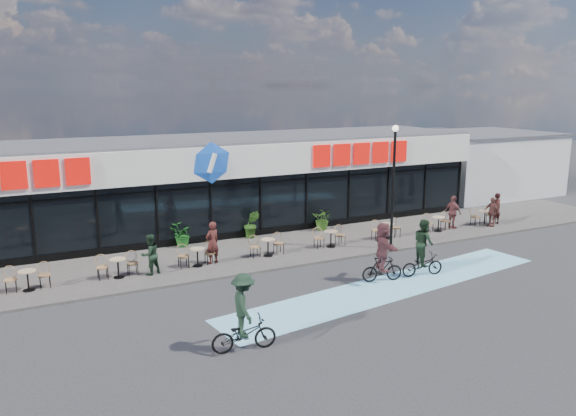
{
  "coord_description": "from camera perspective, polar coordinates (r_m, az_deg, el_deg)",
  "views": [
    {
      "loc": [
        -8.04,
        -17.18,
        7.18
      ],
      "look_at": [
        2.24,
        3.5,
        2.14
      ],
      "focal_mm": 35.0,
      "sensor_mm": 36.0,
      "label": 1
    }
  ],
  "objects": [
    {
      "name": "building",
      "position": [
        28.68,
        -9.77,
        2.43
      ],
      "size": [
        30.6,
        6.57,
        4.75
      ],
      "color": "black",
      "rests_on": "ground"
    },
    {
      "name": "potted_plant_left",
      "position": [
        25.59,
        -10.79,
        -2.69
      ],
      "size": [
        1.08,
        0.97,
        1.09
      ],
      "primitive_type": "imported",
      "rotation": [
        0.0,
        0.0,
        3.01
      ],
      "color": "#165017",
      "rests_on": "sidewalk"
    },
    {
      "name": "bike_lane",
      "position": [
        21.03,
        10.52,
        -7.84
      ],
      "size": [
        14.17,
        4.13,
        0.01
      ],
      "primitive_type": "cube",
      "rotation": [
        0.0,
        0.0,
        0.14
      ],
      "color": "#79C3E4",
      "rests_on": "ground"
    },
    {
      "name": "sidewalk",
      "position": [
        24.19,
        -5.83,
        -4.88
      ],
      "size": [
        44.0,
        5.0,
        0.1
      ],
      "primitive_type": "cube",
      "color": "#554F4B",
      "rests_on": "ground"
    },
    {
      "name": "bistro_set_2",
      "position": [
        22.2,
        -16.92,
        -5.59
      ],
      "size": [
        1.54,
        0.62,
        0.9
      ],
      "color": "tan",
      "rests_on": "sidewalk"
    },
    {
      "name": "pedestrian_c",
      "position": [
        31.17,
        20.37,
        -0.04
      ],
      "size": [
        0.63,
        0.44,
        1.64
      ],
      "primitive_type": "imported",
      "rotation": [
        0.0,
        0.0,
        3.06
      ],
      "color": "#421A17",
      "rests_on": "sidewalk"
    },
    {
      "name": "cyclist_c",
      "position": [
        15.68,
        -4.53,
        -11.11
      ],
      "size": [
        1.89,
        1.23,
        2.24
      ],
      "color": "black",
      "rests_on": "ground"
    },
    {
      "name": "ground",
      "position": [
        20.28,
        -1.28,
        -8.42
      ],
      "size": [
        120.0,
        120.0,
        0.0
      ],
      "primitive_type": "plane",
      "color": "#28282B",
      "rests_on": "ground"
    },
    {
      "name": "bistro_set_6",
      "position": [
        26.94,
        9.95,
        -2.1
      ],
      "size": [
        1.54,
        0.62,
        0.9
      ],
      "color": "tan",
      "rests_on": "sidewalk"
    },
    {
      "name": "bistro_set_5",
      "position": [
        25.27,
        4.27,
        -2.91
      ],
      "size": [
        1.54,
        0.62,
        0.9
      ],
      "color": "tan",
      "rests_on": "sidewalk"
    },
    {
      "name": "potted_plant_right",
      "position": [
        28.08,
        3.58,
        -1.14
      ],
      "size": [
        1.32,
        1.32,
        1.11
      ],
      "primitive_type": "imported",
      "rotation": [
        0.0,
        0.0,
        5.51
      ],
      "color": "#294C15",
      "rests_on": "sidewalk"
    },
    {
      "name": "cyclist_b",
      "position": [
        22.14,
        13.54,
        -4.4
      ],
      "size": [
        1.76,
        0.98,
        2.24
      ],
      "color": "black",
      "rests_on": "ground"
    },
    {
      "name": "bistro_set_4",
      "position": [
        23.89,
        -2.14,
        -3.78
      ],
      "size": [
        1.54,
        0.62,
        0.9
      ],
      "color": "tan",
      "rests_on": "sidewalk"
    },
    {
      "name": "neighbour_building",
      "position": [
        40.43,
        18.84,
        4.39
      ],
      "size": [
        9.2,
        7.2,
        4.11
      ],
      "color": "silver",
      "rests_on": "ground"
    },
    {
      "name": "lamp_post",
      "position": [
        24.76,
        10.67,
        3.13
      ],
      "size": [
        0.28,
        0.28,
        5.44
      ],
      "color": "black",
      "rests_on": "sidewalk"
    },
    {
      "name": "bistro_set_8",
      "position": [
        30.93,
        19.24,
        -0.74
      ],
      "size": [
        1.54,
        0.62,
        0.9
      ],
      "color": "tan",
      "rests_on": "sidewalk"
    },
    {
      "name": "cyclist_a",
      "position": [
        21.17,
        9.6,
        -4.52
      ],
      "size": [
        1.63,
        1.77,
        2.28
      ],
      "color": "black",
      "rests_on": "ground"
    },
    {
      "name": "bistro_set_1",
      "position": [
        21.96,
        -24.94,
        -6.42
      ],
      "size": [
        1.54,
        0.62,
        0.9
      ],
      "color": "tan",
      "rests_on": "sidewalk"
    },
    {
      "name": "bistro_set_7",
      "position": [
        28.84,
        14.92,
        -1.38
      ],
      "size": [
        1.54,
        0.62,
        0.9
      ],
      "color": "tan",
      "rests_on": "sidewalk"
    },
    {
      "name": "patron_left",
      "position": [
        22.93,
        -7.69,
        -3.5
      ],
      "size": [
        0.74,
        0.62,
        1.74
      ],
      "primitive_type": "imported",
      "rotation": [
        0.0,
        0.0,
        3.5
      ],
      "color": "#401917",
      "rests_on": "sidewalk"
    },
    {
      "name": "bistro_set_3",
      "position": [
        22.85,
        -9.25,
        -4.69
      ],
      "size": [
        1.54,
        0.62,
        0.9
      ],
      "color": "tan",
      "rests_on": "sidewalk"
    },
    {
      "name": "pedestrian_b",
      "position": [
        29.43,
        16.41,
        -0.42
      ],
      "size": [
        0.52,
        1.03,
        1.69
      ],
      "primitive_type": "imported",
      "rotation": [
        0.0,
        0.0,
        1.68
      ],
      "color": "brown",
      "rests_on": "sidewalk"
    },
    {
      "name": "potted_plant_mid",
      "position": [
        26.62,
        -3.71,
        -1.65
      ],
      "size": [
        0.9,
        0.82,
        1.33
      ],
      "primitive_type": "imported",
      "rotation": [
        0.0,
        0.0,
        5.9
      ],
      "color": "#254A15",
      "rests_on": "sidewalk"
    },
    {
      "name": "pedestrian_a",
      "position": [
        30.57,
        20.0,
        -0.36
      ],
      "size": [
        0.47,
        0.93,
        1.52
      ],
      "primitive_type": "imported",
      "rotation": [
        0.0,
        0.0,
        -1.46
      ],
      "color": "brown",
      "rests_on": "sidewalk"
    },
    {
      "name": "patron_right",
      "position": [
        22.07,
        -13.84,
        -4.6
      ],
      "size": [
        0.94,
        0.85,
        1.58
      ],
      "primitive_type": "imported",
      "rotation": [
        0.0,
        0.0,
        3.53
      ],
      "color": "black",
      "rests_on": "sidewalk"
    }
  ]
}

